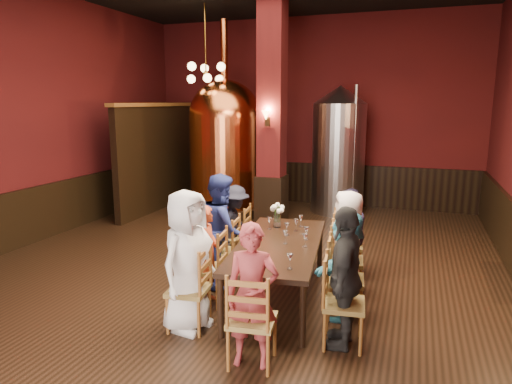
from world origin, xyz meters
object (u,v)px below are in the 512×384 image
(dining_table, at_px, (279,247))
(copper_kettle, at_px, (225,146))
(rose_vase, at_px, (277,211))
(person_1, at_px, (207,255))
(steel_vessel, at_px, (339,150))
(person_2, at_px, (222,230))
(person_0, at_px, (188,261))

(dining_table, relative_size, copper_kettle, 0.59)
(dining_table, bearing_deg, rose_vase, 101.62)
(person_1, height_order, steel_vessel, steel_vessel)
(steel_vessel, distance_m, rose_vase, 4.34)
(person_1, bearing_deg, steel_vessel, -19.01)
(dining_table, xyz_separation_m, person_1, (-0.80, -0.43, -0.05))
(person_2, bearing_deg, person_0, 159.53)
(dining_table, relative_size, person_2, 1.61)
(copper_kettle, bearing_deg, person_0, -71.42)
(dining_table, distance_m, person_2, 0.92)
(person_1, relative_size, copper_kettle, 0.30)
(dining_table, distance_m, rose_vase, 0.77)
(steel_vessel, xyz_separation_m, rose_vase, (-0.15, -4.32, -0.45))
(dining_table, bearing_deg, person_2, 158.78)
(person_2, xyz_separation_m, rose_vase, (0.66, 0.45, 0.21))
(person_0, distance_m, copper_kettle, 5.50)
(person_0, xyz_separation_m, person_2, (-0.16, 1.32, -0.02))
(person_2, relative_size, copper_kettle, 0.37)
(dining_table, height_order, rose_vase, rose_vase)
(person_0, relative_size, rose_vase, 4.48)
(copper_kettle, distance_m, steel_vessel, 2.56)
(dining_table, bearing_deg, person_0, -130.36)
(person_2, distance_m, copper_kettle, 4.22)
(dining_table, height_order, copper_kettle, copper_kettle)
(rose_vase, bearing_deg, dining_table, -71.36)
(dining_table, bearing_deg, copper_kettle, 114.11)
(person_0, relative_size, steel_vessel, 0.56)
(copper_kettle, bearing_deg, steel_vessel, 21.25)
(person_0, bearing_deg, person_2, 18.77)
(person_2, bearing_deg, rose_vase, -82.76)
(person_0, xyz_separation_m, steel_vessel, (0.65, 6.09, 0.64))
(dining_table, height_order, person_0, person_0)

